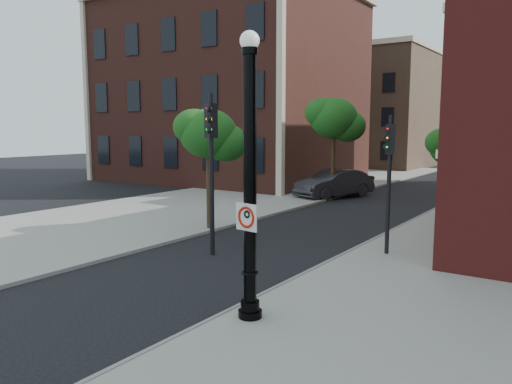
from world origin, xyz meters
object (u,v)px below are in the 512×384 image
Objects in this scene: parked_car at (334,183)px; traffic_signal_left at (211,147)px; lamppost at (250,193)px; traffic_signal_right at (389,162)px; no_parking_sign at (247,217)px.

traffic_signal_left is (2.60, -14.81, 2.75)m from parked_car.
lamppost reaches higher than traffic_signal_right.
lamppost reaches higher than no_parking_sign.
traffic_signal_left is 5.80m from traffic_signal_right.
traffic_signal_right is (0.48, 7.26, 0.75)m from no_parking_sign.
lamppost is 6.05m from traffic_signal_left.
parked_car is 0.97× the size of traffic_signal_left.
no_parking_sign is at bearing -49.61° from parked_car.
traffic_signal_left is at bearing -169.06° from traffic_signal_right.
no_parking_sign is 6.25m from traffic_signal_left.
parked_car is at bearing 101.89° from traffic_signal_right.
lamppost is 10.62× the size of no_parking_sign.
parked_car is (-7.02, 18.87, -2.01)m from lamppost.
lamppost is at bearing -49.52° from parked_car.
lamppost reaches higher than parked_car.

